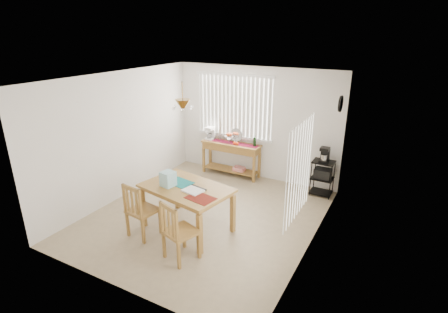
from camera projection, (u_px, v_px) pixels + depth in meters
The scene contains 10 objects.
ground at pixel (206, 216), 6.67m from camera, with size 4.00×4.50×0.01m, color tan.
room_shell at pixel (205, 130), 6.10m from camera, with size 4.20×4.70×2.70m.
sideboard at pixel (231, 151), 8.36m from camera, with size 1.45×0.41×0.81m.
sideboard_items at pixel (223, 136), 8.36m from camera, with size 1.37×0.34×0.62m.
wire_cart at pixel (323, 175), 7.38m from camera, with size 0.45×0.36×0.76m.
cart_items at pixel (325, 155), 7.23m from camera, with size 0.18×0.22×0.31m.
dining_table at pixel (186, 192), 6.02m from camera, with size 1.66×1.23×0.81m.
table_items at pixel (174, 182), 5.95m from camera, with size 1.16×0.74×0.26m.
chair_left at pixel (141, 211), 5.87m from camera, with size 0.51×0.51×0.98m.
chair_right at pixel (179, 232), 5.27m from camera, with size 0.57×0.57×0.98m.
Camera 1 is at (3.11, -4.99, 3.36)m, focal length 28.00 mm.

